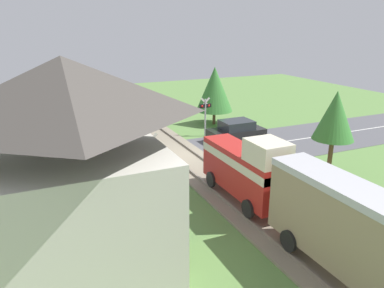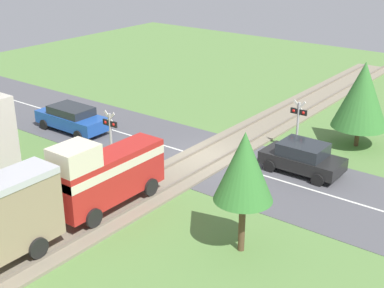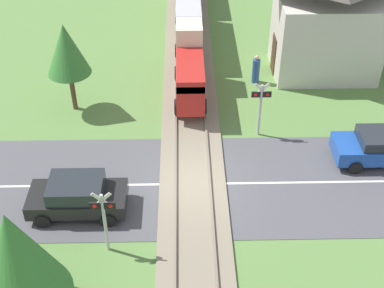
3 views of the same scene
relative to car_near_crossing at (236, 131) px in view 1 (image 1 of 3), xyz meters
The scene contains 11 objects.
ground_plane 4.82m from the car_near_crossing, 17.61° to the left, with size 60.00×60.00×0.00m, color #5B8442.
road_surface 4.82m from the car_near_crossing, 17.61° to the left, with size 48.00×6.40×0.02m.
track_bed 4.81m from the car_near_crossing, 17.61° to the left, with size 2.80×48.00×0.24m.
car_near_crossing is the anchor object (origin of this frame).
car_far_side 13.34m from the car_near_crossing, 12.47° to the left, with size 4.50×1.90×1.46m.
crossing_signal_west_approach 2.69m from the car_near_crossing, 56.69° to the right, with size 0.90×0.18×2.82m.
crossing_signal_east_approach 9.23m from the car_near_crossing, 32.70° to the left, with size 0.90×0.18×2.82m.
station_building 16.42m from the car_near_crossing, 42.49° to the left, with size 5.85×4.28×6.97m.
pedestrian_by_station 12.71m from the car_near_crossing, 50.23° to the left, with size 0.40×0.40×1.61m.
tree_roadside_hedge 7.89m from the car_near_crossing, 99.91° to the left, with size 2.10×2.10×4.58m.
tree_beyond_track 5.32m from the car_near_crossing, 99.43° to the right, with size 2.91×2.91×4.58m.
Camera 1 is at (8.35, 19.75, 7.74)m, focal length 35.00 mm.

